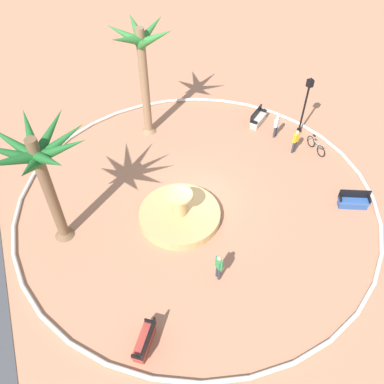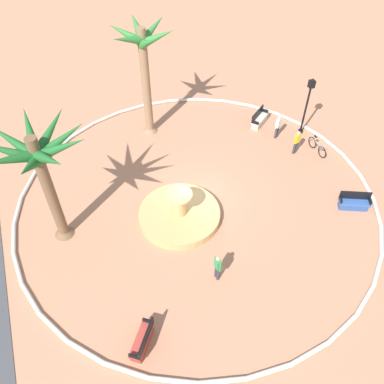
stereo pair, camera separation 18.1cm
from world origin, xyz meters
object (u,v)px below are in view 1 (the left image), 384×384
Objects in this scene: lamppost at (306,102)px; person_cyclist_photo at (219,266)px; bench_east at (258,119)px; bench_north at (353,202)px; bicycle_red_frame at (316,146)px; palm_tree_near_fountain at (39,162)px; bench_west at (145,342)px; person_pedestrian_stroll at (296,140)px; fountain at (180,214)px; palm_tree_by_curb at (142,58)px; person_cyclist_helmet at (277,125)px.

person_cyclist_photo is at bearing 129.28° from lamppost.
bench_north is at bearing -172.80° from bench_east.
lamppost is at bearing -133.57° from bench_east.
bicycle_red_frame is 1.07× the size of person_cyclist_photo.
bench_west is (-6.94, -1.91, -4.50)m from palm_tree_near_fountain.
lamppost is at bearing -42.51° from person_pedestrian_stroll.
bench_east is at bearing 10.13° from person_pedestrian_stroll.
fountain reaches higher than person_pedestrian_stroll.
palm_tree_by_curb is 4.40× the size of person_cyclist_helmet.
bench_north is 1.03× the size of person_cyclist_photo.
bicycle_red_frame is 1.08× the size of person_cyclist_helmet.
palm_tree_by_curb reaches higher than bench_east.
bicycle_red_frame is (4.57, -0.82, 0.04)m from bench_north.
lamppost is 2.46× the size of person_cyclist_photo.
fountain reaches higher than bench_east.
person_cyclist_photo reaches higher than bench_east.
lamppost is 2.30× the size of bicycle_red_frame.
fountain is at bearing 104.83° from person_pedestrian_stroll.
palm_tree_near_fountain is 14.53m from person_cyclist_helmet.
fountain is at bearing 110.87° from lamppost.
bench_north is 5.04m from person_pedestrian_stroll.
person_cyclist_photo and person_pedestrian_stroll have the same top height.
person_pedestrian_stroll reaches higher than bicycle_red_frame.
bench_west is at bearing 134.51° from bench_east.
lamppost is (6.47, -0.91, 1.97)m from bench_north.
person_pedestrian_stroll reaches higher than bench_east.
person_cyclist_photo is (-7.65, 9.35, -1.42)m from lamppost.
bench_west is 15.25m from person_cyclist_helmet.
bench_west is 0.98× the size of person_cyclist_helmet.
person_pedestrian_stroll is (-1.48, 1.36, -1.42)m from lamppost.
bench_east is 0.98× the size of person_pedestrian_stroll.
bench_north is at bearing -76.83° from bench_west.
bench_east and bench_north have the same top height.
bench_east reaches higher than bicycle_red_frame.
palm_tree_near_fountain is at bearing 77.89° from fountain.
fountain is at bearing 125.77° from bench_east.
bicycle_red_frame is 10.92m from person_cyclist_photo.
fountain is at bearing 116.10° from person_cyclist_helmet.
bench_west is (-11.26, 11.45, 0.00)m from bench_east.
palm_tree_near_fountain is 3.82× the size of bench_north.
bench_east is 3.44m from person_pedestrian_stroll.
palm_tree_by_curb is at bearing 54.02° from person_pedestrian_stroll.
palm_tree_by_curb is 4.09× the size of bicycle_red_frame.
lamppost is 2.46m from person_pedestrian_stroll.
palm_tree_by_curb is at bearing 66.04° from lamppost.
person_pedestrian_stroll is (-3.35, -0.60, 0.55)m from bench_east.
palm_tree_near_fountain is 3.93× the size of person_cyclist_photo.
person_cyclist_helmet is (-1.60, -0.35, 0.54)m from bench_east.
person_cyclist_photo is (-11.55, 0.58, -4.14)m from palm_tree_by_curb.
fountain is 0.66× the size of palm_tree_near_fountain.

